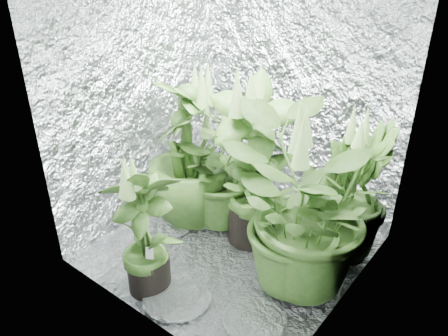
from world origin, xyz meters
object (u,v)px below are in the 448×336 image
plant_b (252,167)px  plant_f (145,230)px  circulation_fan (345,223)px  plant_d (189,154)px  plant_c (355,194)px  plant_a (227,171)px  plant_e (302,211)px

plant_b → plant_f: 0.82m
plant_f → circulation_fan: plant_f is taller
plant_b → plant_d: 0.50m
plant_b → plant_c: bearing=23.5°
circulation_fan → plant_a: bearing=-166.2°
plant_b → plant_c: 0.66m
plant_d → circulation_fan: (1.03, 0.42, -0.37)m
plant_d → plant_f: (0.30, -0.70, -0.12)m
plant_a → plant_c: 0.88m
plant_a → plant_c: bearing=13.4°
plant_a → circulation_fan: size_ratio=2.35×
plant_a → plant_d: plant_d is taller
plant_f → plant_b: bearing=76.2°
plant_c → circulation_fan: plant_c is taller
plant_d → plant_e: size_ratio=0.90×
plant_a → plant_f: bearing=-85.5°
plant_a → plant_e: (0.76, -0.29, 0.12)m
plant_e → plant_a: bearing=159.0°
plant_b → circulation_fan: size_ratio=3.08×
plant_d → plant_f: 0.78m
plant_a → plant_f: 0.84m
plant_c → plant_d: size_ratio=0.85×
plant_b → plant_c: (0.60, 0.26, -0.11)m
circulation_fan → plant_c: bearing=-59.7°
plant_a → plant_f: size_ratio=1.03×
plant_b → plant_c: plant_b is taller
plant_e → circulation_fan: 0.70m
plant_a → plant_e: size_ratio=0.73×
plant_a → plant_b: 0.30m
plant_f → plant_d: bearing=113.3°
plant_b → plant_e: size_ratio=0.95×
plant_b → circulation_fan: 0.76m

